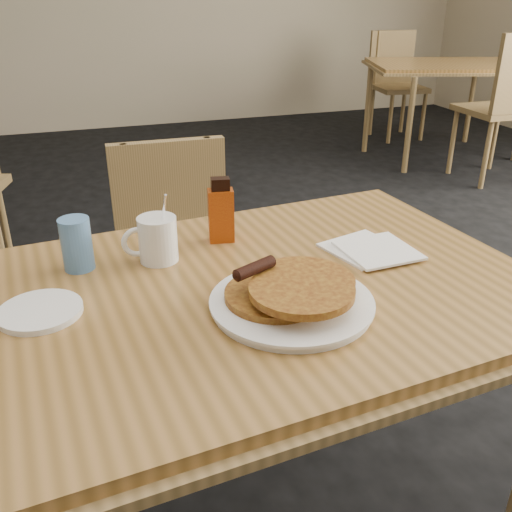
{
  "coord_description": "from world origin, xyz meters",
  "views": [
    {
      "loc": [
        -0.28,
        -0.93,
        1.32
      ],
      "look_at": [
        0.05,
        0.03,
        0.83
      ],
      "focal_mm": 40.0,
      "sensor_mm": 36.0,
      "label": 1
    }
  ],
  "objects_px": {
    "main_table": "(248,303)",
    "blue_tumbler": "(77,244)",
    "chair_neighbor_far": "(395,75)",
    "pancake_plate": "(292,296)",
    "coffee_mug": "(156,239)",
    "chair_main_far": "(178,248)",
    "chair_neighbor_near": "(510,96)",
    "neighbor_table": "(449,68)",
    "syrup_bottle": "(221,212)"
  },
  "relations": [
    {
      "from": "main_table",
      "to": "blue_tumbler",
      "type": "height_order",
      "value": "blue_tumbler"
    },
    {
      "from": "chair_neighbor_far",
      "to": "pancake_plate",
      "type": "height_order",
      "value": "chair_neighbor_far"
    },
    {
      "from": "coffee_mug",
      "to": "chair_main_far",
      "type": "bearing_deg",
      "value": 85.25
    },
    {
      "from": "chair_neighbor_near",
      "to": "blue_tumbler",
      "type": "distance_m",
      "value": 3.6
    },
    {
      "from": "chair_main_far",
      "to": "chair_neighbor_near",
      "type": "xyz_separation_m",
      "value": [
        2.63,
        1.49,
        0.11
      ]
    },
    {
      "from": "chair_neighbor_far",
      "to": "coffee_mug",
      "type": "relative_size",
      "value": 5.76
    },
    {
      "from": "blue_tumbler",
      "to": "chair_main_far",
      "type": "bearing_deg",
      "value": 60.37
    },
    {
      "from": "neighbor_table",
      "to": "pancake_plate",
      "type": "relative_size",
      "value": 4.51
    },
    {
      "from": "neighbor_table",
      "to": "syrup_bottle",
      "type": "distance_m",
      "value": 3.81
    },
    {
      "from": "syrup_bottle",
      "to": "main_table",
      "type": "bearing_deg",
      "value": -82.62
    },
    {
      "from": "pancake_plate",
      "to": "coffee_mug",
      "type": "distance_m",
      "value": 0.36
    },
    {
      "from": "chair_neighbor_far",
      "to": "chair_neighbor_near",
      "type": "xyz_separation_m",
      "value": [
        -0.02,
        -1.51,
        0.06
      ]
    },
    {
      "from": "neighbor_table",
      "to": "chair_main_far",
      "type": "relative_size",
      "value": 1.68
    },
    {
      "from": "chair_neighbor_near",
      "to": "neighbor_table",
      "type": "bearing_deg",
      "value": 89.19
    },
    {
      "from": "main_table",
      "to": "blue_tumbler",
      "type": "relative_size",
      "value": 11.33
    },
    {
      "from": "chair_neighbor_near",
      "to": "coffee_mug",
      "type": "relative_size",
      "value": 6.37
    },
    {
      "from": "neighbor_table",
      "to": "syrup_bottle",
      "type": "height_order",
      "value": "syrup_bottle"
    },
    {
      "from": "chair_main_far",
      "to": "blue_tumbler",
      "type": "height_order",
      "value": "blue_tumbler"
    },
    {
      "from": "neighbor_table",
      "to": "chair_neighbor_near",
      "type": "distance_m",
      "value": 0.75
    },
    {
      "from": "chair_neighbor_far",
      "to": "coffee_mug",
      "type": "height_order",
      "value": "chair_neighbor_far"
    },
    {
      "from": "syrup_bottle",
      "to": "blue_tumbler",
      "type": "xyz_separation_m",
      "value": [
        -0.34,
        -0.04,
        -0.02
      ]
    },
    {
      "from": "main_table",
      "to": "neighbor_table",
      "type": "height_order",
      "value": "same"
    },
    {
      "from": "main_table",
      "to": "chair_main_far",
      "type": "bearing_deg",
      "value": 90.46
    },
    {
      "from": "neighbor_table",
      "to": "pancake_plate",
      "type": "xyz_separation_m",
      "value": [
        -2.59,
        -3.1,
        0.07
      ]
    },
    {
      "from": "main_table",
      "to": "blue_tumbler",
      "type": "bearing_deg",
      "value": 148.98
    },
    {
      "from": "neighbor_table",
      "to": "blue_tumbler",
      "type": "xyz_separation_m",
      "value": [
        -2.97,
        -2.79,
        0.1
      ]
    },
    {
      "from": "main_table",
      "to": "chair_main_far",
      "type": "distance_m",
      "value": 0.78
    },
    {
      "from": "pancake_plate",
      "to": "blue_tumbler",
      "type": "relative_size",
      "value": 2.72
    },
    {
      "from": "chair_neighbor_far",
      "to": "chair_main_far",
      "type": "bearing_deg",
      "value": -123.69
    },
    {
      "from": "syrup_bottle",
      "to": "blue_tumbler",
      "type": "bearing_deg",
      "value": -162.28
    },
    {
      "from": "main_table",
      "to": "blue_tumbler",
      "type": "distance_m",
      "value": 0.39
    },
    {
      "from": "pancake_plate",
      "to": "blue_tumbler",
      "type": "bearing_deg",
      "value": 140.99
    },
    {
      "from": "neighbor_table",
      "to": "pancake_plate",
      "type": "distance_m",
      "value": 4.04
    },
    {
      "from": "chair_main_far",
      "to": "chair_neighbor_far",
      "type": "xyz_separation_m",
      "value": [
        2.65,
        3.0,
        0.05
      ]
    },
    {
      "from": "neighbor_table",
      "to": "main_table",
      "type": "bearing_deg",
      "value": -131.57
    },
    {
      "from": "neighbor_table",
      "to": "coffee_mug",
      "type": "relative_size",
      "value": 8.82
    },
    {
      "from": "main_table",
      "to": "pancake_plate",
      "type": "distance_m",
      "value": 0.14
    },
    {
      "from": "coffee_mug",
      "to": "syrup_bottle",
      "type": "height_order",
      "value": "coffee_mug"
    },
    {
      "from": "coffee_mug",
      "to": "blue_tumbler",
      "type": "xyz_separation_m",
      "value": [
        -0.17,
        0.02,
        0.0
      ]
    },
    {
      "from": "main_table",
      "to": "chair_neighbor_far",
      "type": "height_order",
      "value": "chair_neighbor_far"
    },
    {
      "from": "main_table",
      "to": "coffee_mug",
      "type": "height_order",
      "value": "coffee_mug"
    },
    {
      "from": "coffee_mug",
      "to": "syrup_bottle",
      "type": "relative_size",
      "value": 1.02
    },
    {
      "from": "coffee_mug",
      "to": "blue_tumbler",
      "type": "distance_m",
      "value": 0.17
    },
    {
      "from": "chair_main_far",
      "to": "neighbor_table",
      "type": "bearing_deg",
      "value": 41.55
    },
    {
      "from": "chair_neighbor_near",
      "to": "syrup_bottle",
      "type": "bearing_deg",
      "value": -141.56
    },
    {
      "from": "pancake_plate",
      "to": "coffee_mug",
      "type": "bearing_deg",
      "value": 125.62
    },
    {
      "from": "neighbor_table",
      "to": "chair_neighbor_far",
      "type": "xyz_separation_m",
      "value": [
        -0.0,
        0.77,
        -0.15
      ]
    },
    {
      "from": "chair_neighbor_far",
      "to": "syrup_bottle",
      "type": "relative_size",
      "value": 5.9
    },
    {
      "from": "chair_main_far",
      "to": "pancake_plate",
      "type": "bearing_deg",
      "value": -84.57
    },
    {
      "from": "main_table",
      "to": "chair_neighbor_near",
      "type": "xyz_separation_m",
      "value": [
        2.63,
        2.24,
        -0.09
      ]
    }
  ]
}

